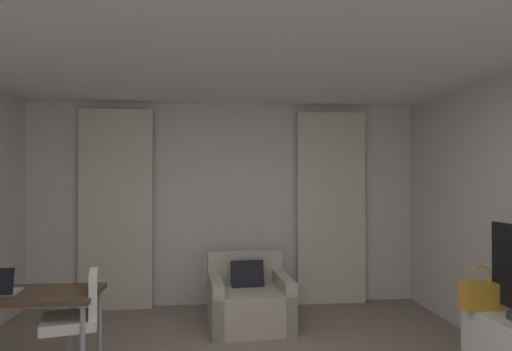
{
  "coord_description": "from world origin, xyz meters",
  "views": [
    {
      "loc": [
        -0.13,
        -2.57,
        1.61
      ],
      "look_at": [
        0.24,
        1.41,
        1.65
      ],
      "focal_mm": 29.94,
      "sensor_mm": 36.0,
      "label": 1
    }
  ],
  "objects": [
    {
      "name": "curtain_right_panel",
      "position": [
        1.38,
        2.9,
        1.25
      ],
      "size": [
        0.9,
        0.06,
        2.5
      ],
      "color": "beige",
      "rests_on": "ground"
    },
    {
      "name": "desk",
      "position": [
        -1.73,
        0.96,
        0.66
      ],
      "size": [
        1.32,
        0.57,
        0.72
      ],
      "color": "#4C3828",
      "rests_on": "ground"
    },
    {
      "name": "armchair",
      "position": [
        0.23,
        2.14,
        0.27
      ],
      "size": [
        0.93,
        0.9,
        0.78
      ],
      "color": "#B2A899",
      "rests_on": "ground"
    },
    {
      "name": "desk_chair",
      "position": [
        -1.23,
        0.91,
        0.39
      ],
      "size": [
        0.49,
        0.49,
        0.88
      ],
      "color": "gray",
      "rests_on": "ground"
    },
    {
      "name": "wall_window",
      "position": [
        0.0,
        3.03,
        1.3
      ],
      "size": [
        5.12,
        0.06,
        2.6
      ],
      "color": "silver",
      "rests_on": "ground"
    },
    {
      "name": "ceiling",
      "position": [
        0.0,
        0.0,
        2.63
      ],
      "size": [
        5.12,
        6.12,
        0.06
      ],
      "primitive_type": "cube",
      "color": "white",
      "rests_on": "wall_left"
    },
    {
      "name": "handbag_primary",
      "position": [
        2.06,
        0.8,
        0.66
      ],
      "size": [
        0.3,
        0.14,
        0.37
      ],
      "color": "orange",
      "rests_on": "tv_console"
    },
    {
      "name": "curtain_left_panel",
      "position": [
        -1.38,
        2.9,
        1.25
      ],
      "size": [
        0.9,
        0.06,
        2.5
      ],
      "color": "beige",
      "rests_on": "ground"
    }
  ]
}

